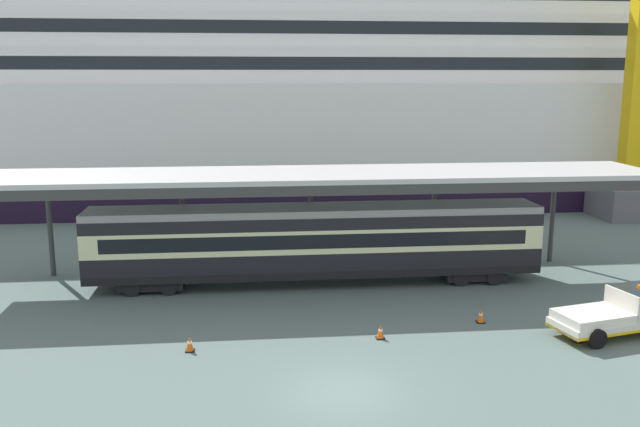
{
  "coord_description": "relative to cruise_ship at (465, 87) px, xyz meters",
  "views": [
    {
      "loc": [
        -3.02,
        -21.41,
        10.6
      ],
      "look_at": [
        0.07,
        8.67,
        4.5
      ],
      "focal_mm": 38.06,
      "sensor_mm": 36.0,
      "label": 1
    }
  ],
  "objects": [
    {
      "name": "ground_plane",
      "position": [
        -18.1,
        -44.7,
        -9.67
      ],
      "size": [
        400.0,
        400.0,
        0.0
      ],
      "primitive_type": "plane",
      "color": "#526661"
    },
    {
      "name": "cruise_ship",
      "position": [
        0.0,
        0.0,
        0.0
      ],
      "size": [
        135.47,
        30.98,
        28.66
      ],
      "color": "black",
      "rests_on": "ground"
    },
    {
      "name": "platform_canopy",
      "position": [
        -17.88,
        -31.89,
        -4.11
      ],
      "size": [
        35.13,
        5.78,
        5.82
      ],
      "color": "#B7B7B7",
      "rests_on": "ground"
    },
    {
      "name": "train_carriage",
      "position": [
        -17.88,
        -32.32,
        -7.36
      ],
      "size": [
        23.11,
        2.81,
        4.11
      ],
      "color": "black",
      "rests_on": "ground"
    },
    {
      "name": "service_truck",
      "position": [
        -5.67,
        -40.51,
        -8.68
      ],
      "size": [
        5.52,
        3.16,
        2.02
      ],
      "color": "silver",
      "rests_on": "ground"
    },
    {
      "name": "traffic_cone_near",
      "position": [
        -11.2,
        -38.71,
        -9.35
      ],
      "size": [
        0.36,
        0.36,
        0.65
      ],
      "color": "black",
      "rests_on": "ground"
    },
    {
      "name": "traffic_cone_mid",
      "position": [
        -15.94,
        -40.09,
        -9.37
      ],
      "size": [
        0.36,
        0.36,
        0.62
      ],
      "color": "black",
      "rests_on": "ground"
    },
    {
      "name": "traffic_cone_far",
      "position": [
        -23.66,
        -40.64,
        -9.35
      ],
      "size": [
        0.36,
        0.36,
        0.64
      ],
      "color": "black",
      "rests_on": "ground"
    },
    {
      "name": "quay_bollard",
      "position": [
        -8.01,
        -41.27,
        -9.15
      ],
      "size": [
        0.48,
        0.48,
        0.96
      ],
      "color": "black",
      "rests_on": "ground"
    }
  ]
}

